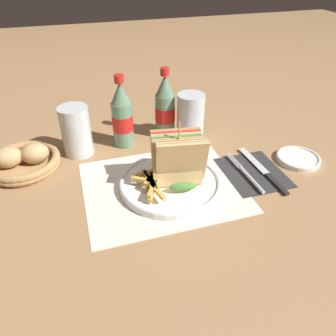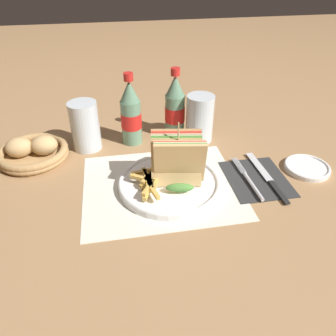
{
  "view_description": "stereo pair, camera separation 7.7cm",
  "coord_description": "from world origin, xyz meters",
  "px_view_note": "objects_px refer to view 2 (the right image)",
  "views": [
    {
      "loc": [
        -0.17,
        -0.57,
        0.48
      ],
      "look_at": [
        0.01,
        0.04,
        0.04
      ],
      "focal_mm": 35.0,
      "sensor_mm": 36.0,
      "label": 1
    },
    {
      "loc": [
        -0.1,
        -0.58,
        0.48
      ],
      "look_at": [
        0.01,
        0.04,
        0.04
      ],
      "focal_mm": 35.0,
      "sensor_mm": 36.0,
      "label": 2
    }
  ],
  "objects_px": {
    "coke_bottle_far": "(175,108)",
    "bread_basket": "(33,152)",
    "coke_bottle_near": "(131,114)",
    "glass_far": "(86,129)",
    "plate_main": "(169,183)",
    "fork": "(250,181)",
    "club_sandwich": "(178,161)",
    "side_saucer": "(307,167)",
    "glass_near": "(200,121)",
    "knife": "(267,177)"
  },
  "relations": [
    {
      "from": "knife",
      "to": "glass_near",
      "type": "bearing_deg",
      "value": 116.28
    },
    {
      "from": "club_sandwich",
      "to": "side_saucer",
      "type": "height_order",
      "value": "club_sandwich"
    },
    {
      "from": "coke_bottle_far",
      "to": "bread_basket",
      "type": "relative_size",
      "value": 1.11
    },
    {
      "from": "plate_main",
      "to": "coke_bottle_far",
      "type": "height_order",
      "value": "coke_bottle_far"
    },
    {
      "from": "fork",
      "to": "coke_bottle_far",
      "type": "height_order",
      "value": "coke_bottle_far"
    },
    {
      "from": "glass_far",
      "to": "plate_main",
      "type": "bearing_deg",
      "value": -48.2
    },
    {
      "from": "knife",
      "to": "coke_bottle_near",
      "type": "distance_m",
      "value": 0.4
    },
    {
      "from": "knife",
      "to": "coke_bottle_far",
      "type": "distance_m",
      "value": 0.33
    },
    {
      "from": "glass_near",
      "to": "coke_bottle_far",
      "type": "bearing_deg",
      "value": 148.72
    },
    {
      "from": "bread_basket",
      "to": "plate_main",
      "type": "bearing_deg",
      "value": -28.57
    },
    {
      "from": "club_sandwich",
      "to": "fork",
      "type": "height_order",
      "value": "club_sandwich"
    },
    {
      "from": "fork",
      "to": "coke_bottle_far",
      "type": "relative_size",
      "value": 0.86
    },
    {
      "from": "glass_near",
      "to": "bread_basket",
      "type": "distance_m",
      "value": 0.46
    },
    {
      "from": "knife",
      "to": "club_sandwich",
      "type": "bearing_deg",
      "value": 175.91
    },
    {
      "from": "glass_near",
      "to": "side_saucer",
      "type": "height_order",
      "value": "glass_near"
    },
    {
      "from": "club_sandwich",
      "to": "knife",
      "type": "height_order",
      "value": "club_sandwich"
    },
    {
      "from": "coke_bottle_near",
      "to": "glass_far",
      "type": "relative_size",
      "value": 1.5
    },
    {
      "from": "club_sandwich",
      "to": "plate_main",
      "type": "bearing_deg",
      "value": 174.42
    },
    {
      "from": "fork",
      "to": "coke_bottle_far",
      "type": "xyz_separation_m",
      "value": [
        -0.13,
        0.27,
        0.08
      ]
    },
    {
      "from": "glass_near",
      "to": "fork",
      "type": "bearing_deg",
      "value": -74.04
    },
    {
      "from": "coke_bottle_near",
      "to": "glass_far",
      "type": "height_order",
      "value": "coke_bottle_near"
    },
    {
      "from": "fork",
      "to": "glass_far",
      "type": "distance_m",
      "value": 0.46
    },
    {
      "from": "glass_near",
      "to": "side_saucer",
      "type": "xyz_separation_m",
      "value": [
        0.23,
        -0.2,
        -0.05
      ]
    },
    {
      "from": "fork",
      "to": "glass_far",
      "type": "xyz_separation_m",
      "value": [
        -0.39,
        0.24,
        0.05
      ]
    },
    {
      "from": "coke_bottle_near",
      "to": "glass_far",
      "type": "bearing_deg",
      "value": -175.19
    },
    {
      "from": "coke_bottle_far",
      "to": "knife",
      "type": "bearing_deg",
      "value": -54.89
    },
    {
      "from": "glass_near",
      "to": "glass_far",
      "type": "relative_size",
      "value": 1.0
    },
    {
      "from": "glass_near",
      "to": "glass_far",
      "type": "xyz_separation_m",
      "value": [
        -0.32,
        0.01,
        0.0
      ]
    },
    {
      "from": "fork",
      "to": "bread_basket",
      "type": "relative_size",
      "value": 0.96
    },
    {
      "from": "knife",
      "to": "bread_basket",
      "type": "xyz_separation_m",
      "value": [
        -0.58,
        0.19,
        0.01
      ]
    },
    {
      "from": "plate_main",
      "to": "coke_bottle_near",
      "type": "distance_m",
      "value": 0.25
    },
    {
      "from": "glass_near",
      "to": "side_saucer",
      "type": "relative_size",
      "value": 1.2
    },
    {
      "from": "coke_bottle_far",
      "to": "side_saucer",
      "type": "xyz_separation_m",
      "value": [
        0.3,
        -0.24,
        -0.08
      ]
    },
    {
      "from": "fork",
      "to": "glass_near",
      "type": "height_order",
      "value": "glass_near"
    },
    {
      "from": "knife",
      "to": "coke_bottle_far",
      "type": "height_order",
      "value": "coke_bottle_far"
    },
    {
      "from": "plate_main",
      "to": "fork",
      "type": "xyz_separation_m",
      "value": [
        0.19,
        -0.03,
        -0.0
      ]
    },
    {
      "from": "club_sandwich",
      "to": "glass_near",
      "type": "height_order",
      "value": "club_sandwich"
    },
    {
      "from": "coke_bottle_near",
      "to": "fork",
      "type": "bearing_deg",
      "value": -44.35
    },
    {
      "from": "club_sandwich",
      "to": "bread_basket",
      "type": "xyz_separation_m",
      "value": [
        -0.35,
        0.18,
        -0.05
      ]
    },
    {
      "from": "plate_main",
      "to": "coke_bottle_near",
      "type": "xyz_separation_m",
      "value": [
        -0.07,
        0.23,
        0.08
      ]
    },
    {
      "from": "plate_main",
      "to": "coke_bottle_far",
      "type": "relative_size",
      "value": 1.19
    },
    {
      "from": "coke_bottle_near",
      "to": "bread_basket",
      "type": "distance_m",
      "value": 0.28
    },
    {
      "from": "club_sandwich",
      "to": "glass_far",
      "type": "xyz_separation_m",
      "value": [
        -0.21,
        0.22,
        -0.01
      ]
    },
    {
      "from": "fork",
      "to": "coke_bottle_near",
      "type": "height_order",
      "value": "coke_bottle_near"
    },
    {
      "from": "knife",
      "to": "glass_far",
      "type": "bearing_deg",
      "value": 150.56
    },
    {
      "from": "coke_bottle_near",
      "to": "bread_basket",
      "type": "xyz_separation_m",
      "value": [
        -0.27,
        -0.05,
        -0.07
      ]
    },
    {
      "from": "bread_basket",
      "to": "club_sandwich",
      "type": "bearing_deg",
      "value": -27.51
    },
    {
      "from": "glass_near",
      "to": "glass_far",
      "type": "distance_m",
      "value": 0.32
    },
    {
      "from": "coke_bottle_far",
      "to": "bread_basket",
      "type": "bearing_deg",
      "value": -170.82
    },
    {
      "from": "knife",
      "to": "glass_far",
      "type": "distance_m",
      "value": 0.5
    }
  ]
}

